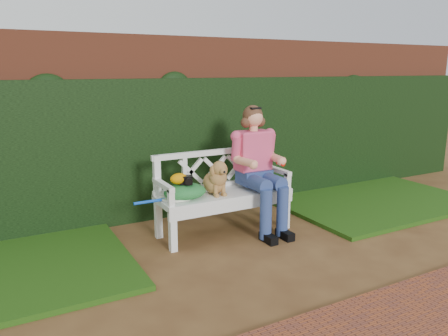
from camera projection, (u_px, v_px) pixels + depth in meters
name	position (u px, v px, depth m)	size (l,w,h in m)	color
ground	(260.00, 260.00, 4.24)	(60.00, 60.00, 0.00)	#4E2F18
brick_wall	(181.00, 125.00, 5.62)	(10.00, 0.30, 2.20)	brown
ivy_hedge	(188.00, 147.00, 5.49)	(10.00, 0.18, 1.70)	#193611
grass_right	(369.00, 199.00, 6.12)	(2.60, 2.00, 0.05)	#193F0F
garden_bench	(224.00, 212.00, 4.89)	(1.58, 0.60, 0.48)	white
seated_woman	(255.00, 169.00, 4.95)	(0.59, 0.79, 1.40)	#D54660
dog	(215.00, 177.00, 4.71)	(0.26, 0.35, 0.39)	brown
tennis_racket	(174.00, 198.00, 4.55)	(0.67, 0.28, 0.03)	white
green_bag	(185.00, 191.00, 4.57)	(0.46, 0.35, 0.16)	#26971F
camera_item	(186.00, 180.00, 4.55)	(0.13, 0.10, 0.09)	black
baseball_glove	(179.00, 179.00, 4.53)	(0.19, 0.14, 0.12)	#D38000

